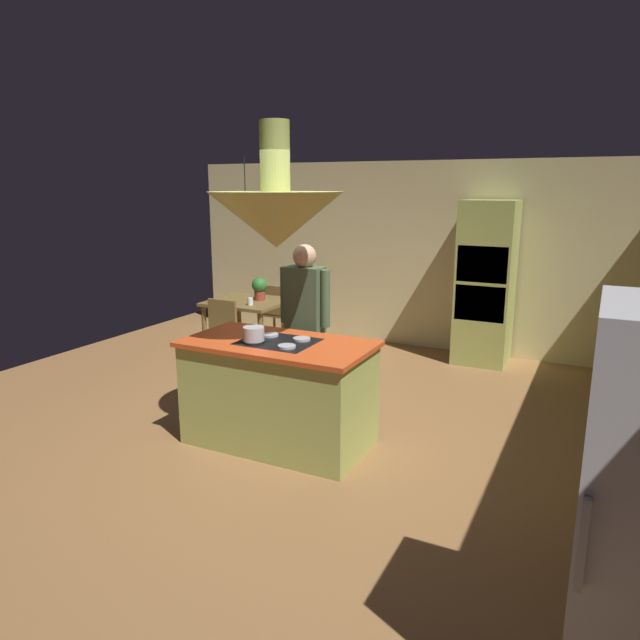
% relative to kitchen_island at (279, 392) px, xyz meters
% --- Properties ---
extents(ground, '(8.16, 8.16, 0.00)m').
position_rel_kitchen_island_xyz_m(ground, '(0.00, 0.20, -0.47)').
color(ground, olive).
extents(wall_back, '(6.80, 0.10, 2.55)m').
position_rel_kitchen_island_xyz_m(wall_back, '(0.00, 3.65, 0.81)').
color(wall_back, beige).
rests_on(wall_back, ground).
extents(kitchen_island, '(1.61, 0.88, 0.95)m').
position_rel_kitchen_island_xyz_m(kitchen_island, '(0.00, 0.00, 0.00)').
color(kitchen_island, '#A8B259').
rests_on(kitchen_island, ground).
extents(oven_tower, '(0.66, 0.62, 2.05)m').
position_rel_kitchen_island_xyz_m(oven_tower, '(1.10, 3.24, 0.56)').
color(oven_tower, '#A8B259').
rests_on(oven_tower, ground).
extents(dining_table, '(0.97, 0.91, 0.76)m').
position_rel_kitchen_island_xyz_m(dining_table, '(-1.70, 2.10, 0.19)').
color(dining_table, brown).
rests_on(dining_table, ground).
extents(person_at_island, '(0.53, 0.23, 1.69)m').
position_rel_kitchen_island_xyz_m(person_at_island, '(-0.12, 0.71, 0.50)').
color(person_at_island, tan).
rests_on(person_at_island, ground).
extents(range_hood, '(1.10, 1.10, 1.00)m').
position_rel_kitchen_island_xyz_m(range_hood, '(0.00, -0.00, 1.51)').
color(range_hood, '#A8B259').
extents(pendant_light_over_table, '(0.32, 0.32, 0.82)m').
position_rel_kitchen_island_xyz_m(pendant_light_over_table, '(-1.70, 2.10, 1.39)').
color(pendant_light_over_table, '#E0B266').
extents(chair_facing_island, '(0.40, 0.40, 0.87)m').
position_rel_kitchen_island_xyz_m(chair_facing_island, '(-1.70, 1.42, 0.04)').
color(chair_facing_island, brown).
rests_on(chair_facing_island, ground).
extents(chair_by_back_wall, '(0.40, 0.40, 0.87)m').
position_rel_kitchen_island_xyz_m(chair_by_back_wall, '(-1.70, 2.78, 0.04)').
color(chair_by_back_wall, brown).
rests_on(chair_by_back_wall, ground).
extents(potted_plant_on_table, '(0.20, 0.20, 0.30)m').
position_rel_kitchen_island_xyz_m(potted_plant_on_table, '(-1.58, 2.19, 0.46)').
color(potted_plant_on_table, '#99382D').
rests_on(potted_plant_on_table, dining_table).
extents(cup_on_table, '(0.07, 0.07, 0.09)m').
position_rel_kitchen_island_xyz_m(cup_on_table, '(-1.52, 1.87, 0.34)').
color(cup_on_table, white).
rests_on(cup_on_table, dining_table).
extents(cooking_pot_on_cooktop, '(0.18, 0.18, 0.12)m').
position_rel_kitchen_island_xyz_m(cooking_pot_on_cooktop, '(-0.16, -0.13, 0.54)').
color(cooking_pot_on_cooktop, '#B2B2B7').
rests_on(cooking_pot_on_cooktop, kitchen_island).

